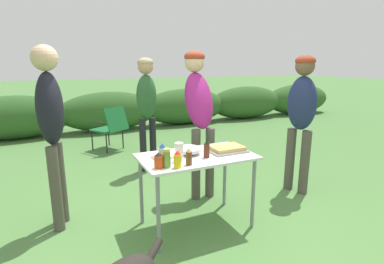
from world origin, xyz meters
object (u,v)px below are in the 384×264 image
object	(u,v)px
hot_sauce_bottle	(159,160)
camp_chair_green_behind_table	(111,126)
paper_cup_stack	(179,152)
relish_jar	(167,158)
standing_person_in_dark_puffer	(147,100)
standing_person_in_navy_coat	(51,119)
mixing_bowl	(188,150)
standing_person_in_red_jacket	(301,109)
mustard_bottle	(178,159)
folding_table	(197,163)
plate_stack	(164,155)
beer_bottle	(189,157)
standing_person_in_gray_fleece	(199,104)
mayo_bottle	(163,154)
food_tray	(227,149)
bbq_sauce_bottle	(207,149)

from	to	relation	value
hot_sauce_bottle	camp_chair_green_behind_table	bearing A→B (deg)	87.11
paper_cup_stack	relish_jar	xyz separation A→B (m)	(-0.16, -0.12, -0.00)
standing_person_in_dark_puffer	standing_person_in_navy_coat	world-z (taller)	standing_person_in_navy_coat
mixing_bowl	standing_person_in_red_jacket	world-z (taller)	standing_person_in_red_jacket
mixing_bowl	mustard_bottle	world-z (taller)	mustard_bottle
folding_table	mustard_bottle	distance (m)	0.41
plate_stack	relish_jar	size ratio (longest dim) A/B	1.42
camp_chair_green_behind_table	beer_bottle	bearing A→B (deg)	-119.62
folding_table	standing_person_in_navy_coat	bearing A→B (deg)	155.35
paper_cup_stack	mustard_bottle	world-z (taller)	paper_cup_stack
mustard_bottle	standing_person_in_gray_fleece	world-z (taller)	standing_person_in_gray_fleece
paper_cup_stack	mayo_bottle	bearing A→B (deg)	-174.50
food_tray	plate_stack	bearing A→B (deg)	170.83
food_tray	bbq_sauce_bottle	distance (m)	0.30
standing_person_in_navy_coat	camp_chair_green_behind_table	distance (m)	2.78
standing_person_in_dark_puffer	camp_chair_green_behind_table	bearing A→B (deg)	89.97
beer_bottle	bbq_sauce_bottle	bearing A→B (deg)	26.61
plate_stack	paper_cup_stack	world-z (taller)	paper_cup_stack
folding_table	paper_cup_stack	size ratio (longest dim) A/B	6.50
standing_person_in_dark_puffer	food_tray	bearing A→B (deg)	-94.46
mustard_bottle	mayo_bottle	distance (m)	0.17
mayo_bottle	camp_chair_green_behind_table	size ratio (longest dim) A/B	0.22
beer_bottle	bbq_sauce_bottle	distance (m)	0.27
standing_person_in_red_jacket	relish_jar	bearing A→B (deg)	-96.63
food_tray	mixing_bowl	distance (m)	0.40
bbq_sauce_bottle	mustard_bottle	bearing A→B (deg)	-157.76
hot_sauce_bottle	standing_person_in_red_jacket	bearing A→B (deg)	11.46
standing_person_in_dark_puffer	hot_sauce_bottle	bearing A→B (deg)	-117.67
standing_person_in_red_jacket	plate_stack	bearing A→B (deg)	-105.14
relish_jar	hot_sauce_bottle	size ratio (longest dim) A/B	1.21
standing_person_in_navy_coat	plate_stack	bearing A→B (deg)	-101.11
relish_jar	standing_person_in_gray_fleece	bearing A→B (deg)	50.25
food_tray	standing_person_in_dark_puffer	size ratio (longest dim) A/B	0.22
camp_chair_green_behind_table	relish_jar	bearing A→B (deg)	-123.04
bbq_sauce_bottle	standing_person_in_gray_fleece	size ratio (longest dim) A/B	0.10
plate_stack	hot_sauce_bottle	bearing A→B (deg)	-117.08
folding_table	standing_person_in_red_jacket	world-z (taller)	standing_person_in_red_jacket
bbq_sauce_bottle	standing_person_in_red_jacket	world-z (taller)	standing_person_in_red_jacket
standing_person_in_navy_coat	camp_chair_green_behind_table	world-z (taller)	standing_person_in_navy_coat
food_tray	relish_jar	world-z (taller)	relish_jar
relish_jar	standing_person_in_red_jacket	distance (m)	1.96
plate_stack	paper_cup_stack	distance (m)	0.21
folding_table	mayo_bottle	size ratio (longest dim) A/B	5.90
plate_stack	mixing_bowl	bearing A→B (deg)	-5.12
food_tray	mixing_bowl	bearing A→B (deg)	168.27
hot_sauce_bottle	mayo_bottle	distance (m)	0.11
bbq_sauce_bottle	food_tray	bearing A→B (deg)	17.69
mustard_bottle	relish_jar	xyz separation A→B (m)	(-0.08, 0.04, 0.01)
beer_bottle	plate_stack	bearing A→B (deg)	111.89
hot_sauce_bottle	mayo_bottle	xyz separation A→B (m)	(0.07, 0.09, 0.02)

